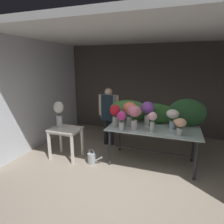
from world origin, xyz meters
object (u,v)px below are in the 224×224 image
display_table_glass (153,133)px  vase_violet_hydrangea (147,110)px  vase_magenta_anemones (122,119)px  side_table_white (65,133)px  florist (109,111)px  vase_coral_stock (130,110)px  vase_blush_roses (152,120)px  vase_ivory_lilies (173,116)px  watering_can (92,158)px  vase_rosy_carnations (134,114)px  vase_crimson_peonies (115,113)px  vase_peach_tulips (180,125)px  vase_white_roses_tall (59,112)px

display_table_glass → vase_violet_hydrangea: (-0.16, 0.12, 0.48)m
vase_magenta_anemones → side_table_white: bearing=-178.5°
florist → vase_coral_stock: 1.01m
vase_blush_roses → vase_ivory_lilies: vase_ivory_lilies is taller
display_table_glass → watering_can: 1.47m
vase_blush_roses → vase_magenta_anemones: bearing=-171.9°
florist → vase_blush_roses: (1.27, -0.92, 0.12)m
side_table_white → watering_can: bearing=-5.0°
vase_ivory_lilies → vase_rosy_carnations: 0.81m
vase_ivory_lilies → side_table_white: bearing=-169.0°
florist → vase_violet_hydrangea: size_ratio=2.91×
side_table_white → vase_rosy_carnations: size_ratio=1.39×
display_table_glass → florist: 1.44m
vase_crimson_peonies → vase_ivory_lilies: 1.21m
vase_coral_stock → vase_magenta_anemones: vase_coral_stock is taller
vase_violet_hydrangea → vase_ivory_lilies: vase_violet_hydrangea is taller
florist → watering_can: 1.39m
florist → vase_violet_hydrangea: (1.11, -0.52, 0.22)m
vase_blush_roses → vase_peach_tulips: bearing=-0.6°
side_table_white → vase_white_roses_tall: vase_white_roses_tall is taller
vase_coral_stock → vase_blush_roses: (0.53, -0.28, -0.10)m
vase_magenta_anemones → vase_white_roses_tall: vase_white_roses_tall is taller
vase_crimson_peonies → watering_can: vase_crimson_peonies is taller
vase_crimson_peonies → vase_rosy_carnations: 0.45m
vase_crimson_peonies → vase_magenta_anemones: size_ratio=1.20×
display_table_glass → vase_crimson_peonies: size_ratio=3.94×
vase_ivory_lilies → vase_rosy_carnations: bearing=-156.3°
vase_blush_roses → vase_white_roses_tall: size_ratio=0.68×
vase_ivory_lilies → vase_white_roses_tall: 2.51m
side_table_white → vase_white_roses_tall: bearing=179.6°
vase_coral_stock → vase_violet_hydrangea: (0.37, 0.12, -0.00)m
vase_violet_hydrangea → vase_rosy_carnations: vase_violet_hydrangea is taller
vase_magenta_anemones → watering_can: size_ratio=1.16×
vase_magenta_anemones → vase_white_roses_tall: 1.49m
side_table_white → vase_crimson_peonies: size_ratio=1.50×
florist → vase_blush_roses: florist is taller
florist → side_table_white: bearing=-123.4°
vase_blush_roses → vase_rosy_carnations: vase_rosy_carnations is taller
side_table_white → vase_coral_stock: vase_coral_stock is taller
vase_violet_hydrangea → vase_rosy_carnations: (-0.21, -0.39, -0.01)m
florist → vase_coral_stock: (0.74, -0.64, 0.22)m
display_table_glass → florist: bearing=153.1°
vase_white_roses_tall → watering_can: (0.83, -0.06, -0.97)m
vase_coral_stock → vase_rosy_carnations: vase_coral_stock is taller
side_table_white → vase_magenta_anemones: size_ratio=1.80×
vase_coral_stock → side_table_white: bearing=-164.5°
florist → vase_rosy_carnations: 1.30m
side_table_white → florist: size_ratio=0.46×
display_table_glass → vase_white_roses_tall: (-2.10, -0.40, 0.39)m
vase_blush_roses → vase_crimson_peonies: size_ratio=0.86×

